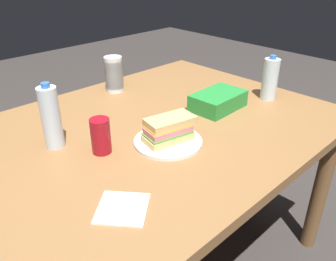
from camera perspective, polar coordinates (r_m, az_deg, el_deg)
ground_plane at (r=1.81m, az=-1.67°, el=-20.43°), size 8.00×8.00×0.00m
dining_table at (r=1.39m, az=-2.04°, el=-2.21°), size 1.42×1.08×0.74m
paper_plate at (r=1.22m, az=0.00°, el=-1.83°), size 0.24×0.24×0.01m
sandwich at (r=1.20m, az=0.10°, el=0.20°), size 0.20×0.13×0.08m
soda_can_red at (r=1.16m, az=-11.06°, el=-0.88°), size 0.07×0.07×0.12m
chip_bag at (r=1.49m, az=8.26°, el=4.91°), size 0.24×0.16×0.07m
water_bottle_tall at (r=1.22m, az=-18.78°, el=2.05°), size 0.06×0.06×0.23m
plastic_cup_stack at (r=1.67m, az=-8.92°, el=9.19°), size 0.08×0.08×0.17m
water_bottle_spare at (r=1.62m, az=16.51°, el=8.18°), size 0.07×0.07×0.20m
paper_napkin at (r=0.94m, az=-7.54°, el=-12.63°), size 0.18×0.18×0.01m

